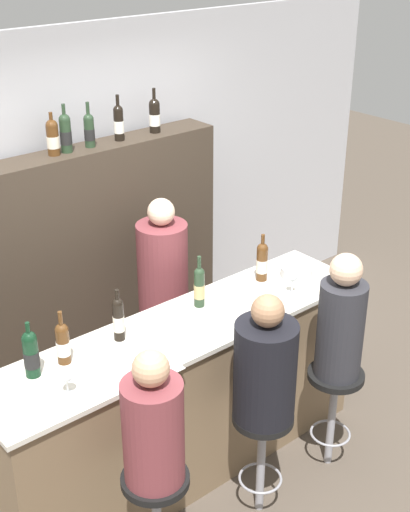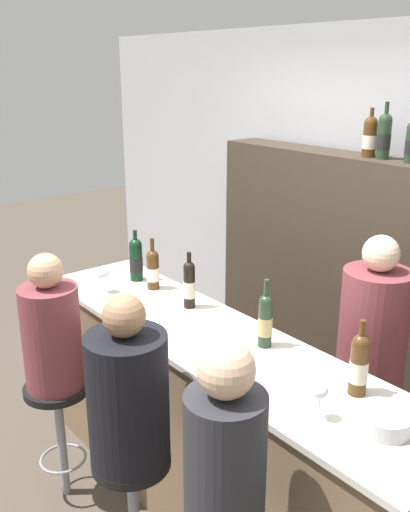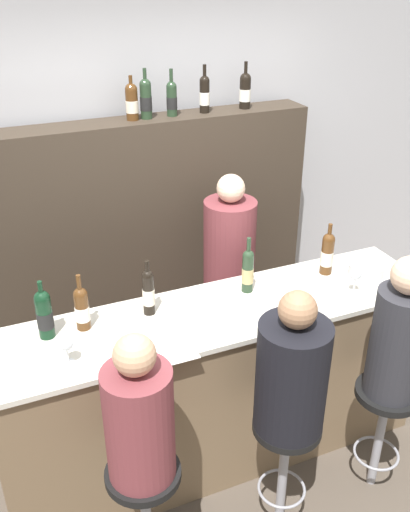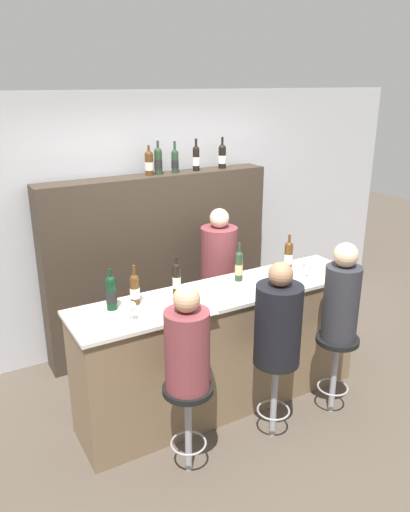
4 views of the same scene
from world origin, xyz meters
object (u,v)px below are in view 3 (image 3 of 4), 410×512
at_px(wine_bottle_counter_0, 44,314).
at_px(wine_bottle_counter_3, 248,270).
at_px(bartender, 229,287).
at_px(wine_bottle_counter_1, 82,308).
at_px(bar_stool_left, 145,495).
at_px(bar_stool_middle, 285,446).
at_px(wine_bottle_backbar_0, 132,101).
at_px(wine_bottle_counter_2, 148,291).
at_px(wine_glass_1, 356,276).
at_px(wine_bottle_backbar_1, 146,98).
at_px(guest_seated_right, 399,335).
at_px(metal_bowl, 366,270).
at_px(wine_bottle_backbar_3, 205,94).
at_px(wine_glass_0, 66,344).
at_px(wine_bottle_backbar_2, 172,98).
at_px(guest_seated_left, 139,418).
at_px(wine_bottle_counter_4, 327,253).
at_px(bar_stool_right, 384,412).
at_px(guest_seated_middle, 292,372).
at_px(wine_bottle_backbar_4, 245,90).

relative_size(wine_bottle_counter_0, wine_bottle_counter_3, 0.95).
xyz_separation_m(wine_bottle_counter_3, bartender, (0.18, 0.62, -0.50)).
distance_m(wine_bottle_counter_1, bar_stool_left, 0.95).
height_order(bar_stool_left, bar_stool_middle, same).
bearing_deg(wine_bottle_counter_1, wine_bottle_counter_3, -0.00).
bearing_deg(wine_bottle_backbar_0, bar_stool_middle, -83.90).
xyz_separation_m(wine_bottle_counter_2, bartender, (0.77, 0.62, -0.50)).
bearing_deg(bartender, wine_bottle_counter_2, -141.36).
relative_size(wine_bottle_counter_2, wine_glass_1, 2.12).
height_order(wine_bottle_backbar_1, bar_stool_middle, wine_bottle_backbar_1).
xyz_separation_m(wine_glass_1, bar_stool_middle, (-0.66, -0.44, -0.63)).
distance_m(wine_bottle_counter_0, wine_bottle_counter_2, 0.54).
distance_m(wine_bottle_counter_0, guest_seated_right, 1.79).
distance_m(metal_bowl, bar_stool_left, 1.80).
bearing_deg(wine_bottle_backbar_1, wine_bottle_backbar_0, 180.00).
distance_m(wine_bottle_backbar_0, wine_bottle_backbar_3, 0.51).
bearing_deg(wine_glass_0, wine_bottle_backbar_2, 52.69).
height_order(wine_glass_0, guest_seated_left, guest_seated_left).
height_order(wine_bottle_counter_2, wine_bottle_counter_4, wine_bottle_counter_4).
xyz_separation_m(bar_stool_middle, bar_stool_right, (0.63, 0.00, 0.00)).
bearing_deg(wine_bottle_backbar_3, wine_glass_0, -133.04).
distance_m(wine_bottle_counter_2, metal_bowl, 1.34).
height_order(wine_bottle_backbar_2, wine_glass_0, wine_bottle_backbar_2).
bearing_deg(guest_seated_left, wine_bottle_backbar_1, 70.01).
distance_m(wine_bottle_counter_4, guest_seated_middle, 0.96).
height_order(wine_bottle_counter_2, wine_bottle_counter_3, wine_bottle_counter_3).
xyz_separation_m(metal_bowl, bar_stool_left, (-1.61, -0.58, -0.56)).
bearing_deg(wine_bottle_backbar_4, guest_seated_middle, -109.03).
relative_size(wine_bottle_counter_4, wine_bottle_backbar_0, 1.15).
relative_size(wine_bottle_backbar_1, guest_seated_right, 0.40).
bearing_deg(bartender, wine_bottle_backbar_1, 127.58).
xyz_separation_m(wine_bottle_backbar_2, bar_stool_right, (0.55, -1.81, -1.40)).
height_order(wine_bottle_backbar_3, bar_stool_left, wine_bottle_backbar_3).
xyz_separation_m(wine_bottle_counter_3, wine_bottle_counter_4, (0.53, 0.00, -0.00)).
relative_size(wine_bottle_counter_2, guest_seated_left, 0.43).
bearing_deg(wine_bottle_backbar_2, wine_bottle_backbar_3, 0.00).
xyz_separation_m(wine_bottle_counter_2, wine_bottle_backbar_0, (0.29, 1.12, 0.74)).
bearing_deg(bar_stool_right, guest_seated_middle, -180.00).
height_order(wine_bottle_backbar_3, wine_glass_0, wine_bottle_backbar_3).
bearing_deg(wine_bottle_backbar_0, metal_bowl, -49.72).
bearing_deg(bar_stool_middle, wine_bottle_counter_0, 145.86).
xyz_separation_m(wine_bottle_counter_0, wine_bottle_counter_4, (1.67, -0.00, -0.00)).
distance_m(wine_bottle_counter_2, wine_bottle_backbar_4, 1.74).
bearing_deg(wine_glass_1, guest_seated_left, -162.95).
bearing_deg(guest_seated_right, wine_glass_0, 164.73).
distance_m(wine_bottle_backbar_0, guest_seated_left, 2.11).
bearing_deg(wine_bottle_counter_1, wine_glass_1, -9.79).
bearing_deg(wine_bottle_backbar_1, bar_stool_middle, -86.90).
relative_size(wine_bottle_backbar_1, wine_bottle_backbar_2, 1.05).
bearing_deg(guest_seated_right, metal_bowl, 68.58).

